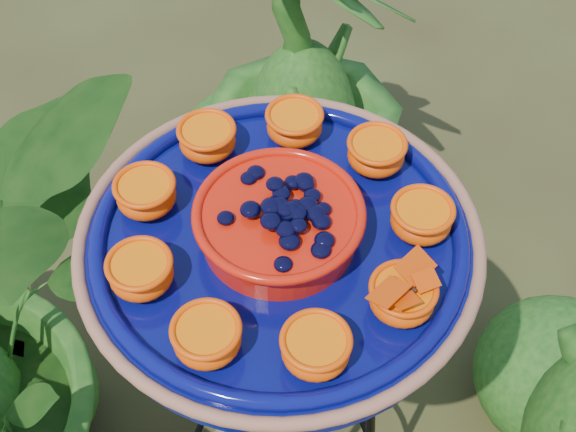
# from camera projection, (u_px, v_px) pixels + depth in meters

# --- Properties ---
(tripod_stand) EXTENTS (0.42, 0.42, 0.97)m
(tripod_stand) POSITION_uv_depth(u_px,v_px,m) (281.00, 393.00, 1.34)
(tripod_stand) COLOR black
(tripod_stand) RESTS_ON ground
(feeder_dish) EXTENTS (0.59, 0.59, 0.12)m
(feeder_dish) POSITION_uv_depth(u_px,v_px,m) (279.00, 238.00, 1.00)
(feeder_dish) COLOR #070B57
(feeder_dish) RESTS_ON tripod_stand
(shrub_back_right) EXTENTS (0.60, 0.60, 0.93)m
(shrub_back_right) POSITION_uv_depth(u_px,v_px,m) (303.00, 87.00, 1.99)
(shrub_back_right) COLOR #154512
(shrub_back_right) RESTS_ON ground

